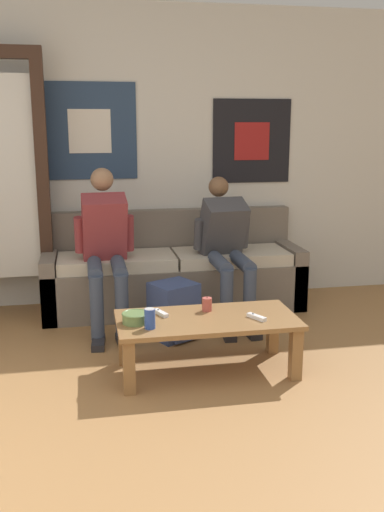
% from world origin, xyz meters
% --- Properties ---
extents(ground_plane, '(18.00, 18.00, 0.00)m').
position_xyz_m(ground_plane, '(0.00, 0.00, 0.00)').
color(ground_plane, '#9E7042').
extents(wall_back, '(10.00, 0.07, 2.55)m').
position_xyz_m(wall_back, '(0.00, 2.96, 1.28)').
color(wall_back, silver).
rests_on(wall_back, ground_plane).
extents(couch, '(2.19, 0.66, 0.82)m').
position_xyz_m(couch, '(0.17, 2.63, 0.29)').
color(couch, '#70665B').
rests_on(couch, ground_plane).
extents(coffee_table, '(1.14, 0.55, 0.36)m').
position_xyz_m(coffee_table, '(0.18, 1.28, 0.30)').
color(coffee_table, olive).
rests_on(coffee_table, ground_plane).
extents(person_seated_adult, '(0.47, 0.91, 1.22)m').
position_xyz_m(person_seated_adult, '(-0.41, 2.29, 0.66)').
color(person_seated_adult, '#384256').
rests_on(person_seated_adult, ground_plane).
extents(person_seated_teen, '(0.47, 0.95, 1.13)m').
position_xyz_m(person_seated_teen, '(0.55, 2.30, 0.62)').
color(person_seated_teen, '#384256').
rests_on(person_seated_teen, ground_plane).
extents(backpack, '(0.39, 0.39, 0.42)m').
position_xyz_m(backpack, '(0.07, 1.90, 0.20)').
color(backpack, navy).
rests_on(backpack, ground_plane).
extents(ceramic_bowl, '(0.17, 0.17, 0.07)m').
position_xyz_m(ceramic_bowl, '(-0.28, 1.27, 0.40)').
color(ceramic_bowl, '#607F47').
rests_on(ceramic_bowl, coffee_table).
extents(pillar_candle, '(0.06, 0.06, 0.10)m').
position_xyz_m(pillar_candle, '(0.21, 1.41, 0.41)').
color(pillar_candle, '#B24C42').
rests_on(pillar_candle, coffee_table).
extents(drink_can_blue, '(0.07, 0.07, 0.12)m').
position_xyz_m(drink_can_blue, '(-0.20, 1.16, 0.43)').
color(drink_can_blue, '#28479E').
rests_on(drink_can_blue, coffee_table).
extents(game_controller_near_left, '(0.10, 0.14, 0.03)m').
position_xyz_m(game_controller_near_left, '(0.48, 1.20, 0.38)').
color(game_controller_near_left, white).
rests_on(game_controller_near_left, coffee_table).
extents(game_controller_near_right, '(0.09, 0.15, 0.03)m').
position_xyz_m(game_controller_near_right, '(-0.10, 1.39, 0.38)').
color(game_controller_near_right, white).
rests_on(game_controller_near_right, coffee_table).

